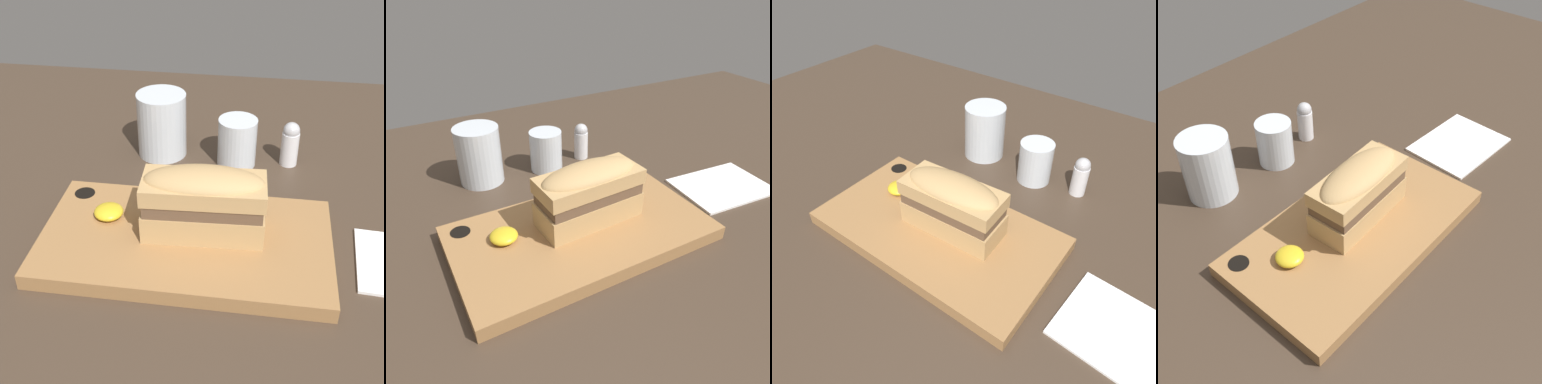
% 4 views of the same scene
% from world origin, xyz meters
% --- Properties ---
extents(dining_table, '(1.72, 1.28, 0.02)m').
position_xyz_m(dining_table, '(0.00, 0.00, 0.01)').
color(dining_table, '#423326').
rests_on(dining_table, ground).
extents(serving_board, '(0.37, 0.21, 0.02)m').
position_xyz_m(serving_board, '(-0.08, 0.05, 0.03)').
color(serving_board, '#9E7042').
rests_on(serving_board, dining_table).
extents(sandwich, '(0.16, 0.07, 0.09)m').
position_xyz_m(sandwich, '(-0.06, 0.06, 0.09)').
color(sandwich, tan).
rests_on(sandwich, serving_board).
extents(mustard_dollop, '(0.04, 0.04, 0.02)m').
position_xyz_m(mustard_dollop, '(-0.18, 0.08, 0.05)').
color(mustard_dollop, gold).
rests_on(mustard_dollop, serving_board).
extents(water_glass, '(0.08, 0.08, 0.11)m').
position_xyz_m(water_glass, '(-0.15, 0.29, 0.07)').
color(water_glass, silver).
rests_on(water_glass, dining_table).
extents(wine_glass, '(0.06, 0.06, 0.08)m').
position_xyz_m(wine_glass, '(-0.03, 0.27, 0.06)').
color(wine_glass, silver).
rests_on(wine_glass, dining_table).
extents(napkin, '(0.17, 0.13, 0.00)m').
position_xyz_m(napkin, '(0.22, 0.06, 0.02)').
color(napkin, white).
rests_on(napkin, dining_table).
extents(salt_shaker, '(0.03, 0.03, 0.07)m').
position_xyz_m(salt_shaker, '(0.05, 0.29, 0.06)').
color(salt_shaker, white).
rests_on(salt_shaker, dining_table).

